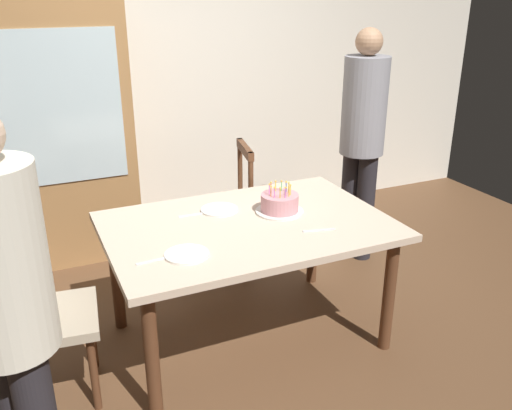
{
  "coord_description": "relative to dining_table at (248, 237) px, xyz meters",
  "views": [
    {
      "loc": [
        -1.11,
        -2.54,
        1.96
      ],
      "look_at": [
        0.05,
        0.0,
        0.85
      ],
      "focal_mm": 38.26,
      "sensor_mm": 36.0,
      "label": 1
    }
  ],
  "objects": [
    {
      "name": "china_cabinet",
      "position": [
        -0.85,
        1.56,
        0.29
      ],
      "size": [
        1.1,
        0.45,
        1.9
      ],
      "color": "#9E7042",
      "rests_on": "ground"
    },
    {
      "name": "chair_spindle_back",
      "position": [
        0.17,
        0.84,
        -0.2
      ],
      "size": [
        0.52,
        0.52,
        0.95
      ],
      "color": "beige",
      "rests_on": "ground"
    },
    {
      "name": "chair_upholstered",
      "position": [
        -1.17,
        -0.05,
        -0.13
      ],
      "size": [
        0.49,
        0.49,
        0.95
      ],
      "color": "tan",
      "rests_on": "ground"
    },
    {
      "name": "back_wall",
      "position": [
        0.0,
        1.85,
        0.64
      ],
      "size": [
        6.4,
        0.1,
        2.6
      ],
      "primitive_type": "cube",
      "color": "silver",
      "rests_on": "ground"
    },
    {
      "name": "fork_near_guest",
      "position": [
        0.31,
        -0.25,
        0.09
      ],
      "size": [
        0.18,
        0.06,
        0.01
      ],
      "primitive_type": "cube",
      "rotation": [
        0.0,
        0.0,
        -0.23
      ],
      "color": "silver",
      "rests_on": "dining_table"
    },
    {
      "name": "ground",
      "position": [
        0.0,
        0.0,
        -0.66
      ],
      "size": [
        6.4,
        6.4,
        0.0
      ],
      "primitive_type": "plane",
      "color": "brown"
    },
    {
      "name": "person_celebrant",
      "position": [
        -1.22,
        -0.75,
        0.28
      ],
      "size": [
        0.32,
        0.32,
        1.65
      ],
      "color": "#262328",
      "rests_on": "ground"
    },
    {
      "name": "fork_far_side",
      "position": [
        -0.24,
        0.23,
        0.09
      ],
      "size": [
        0.18,
        0.03,
        0.01
      ],
      "primitive_type": "cube",
      "rotation": [
        0.0,
        0.0,
        -0.06
      ],
      "color": "silver",
      "rests_on": "dining_table"
    },
    {
      "name": "dining_table",
      "position": [
        0.0,
        0.0,
        0.0
      ],
      "size": [
        1.56,
        1.05,
        0.75
      ],
      "color": "beige",
      "rests_on": "ground"
    },
    {
      "name": "plate_near_celebrant",
      "position": [
        -0.43,
        -0.24,
        0.09
      ],
      "size": [
        0.22,
        0.22,
        0.01
      ],
      "primitive_type": "cylinder",
      "color": "white",
      "rests_on": "dining_table"
    },
    {
      "name": "person_guest",
      "position": [
        1.19,
        0.65,
        0.32
      ],
      "size": [
        0.32,
        0.32,
        1.72
      ],
      "color": "#262328",
      "rests_on": "ground"
    },
    {
      "name": "birthday_cake",
      "position": [
        0.23,
        0.07,
        0.14
      ],
      "size": [
        0.28,
        0.28,
        0.18
      ],
      "color": "silver",
      "rests_on": "dining_table"
    },
    {
      "name": "fork_near_celebrant",
      "position": [
        -0.59,
        -0.23,
        0.09
      ],
      "size": [
        0.18,
        0.03,
        0.01
      ],
      "primitive_type": "cube",
      "rotation": [
        0.0,
        0.0,
        0.05
      ],
      "color": "silver",
      "rests_on": "dining_table"
    },
    {
      "name": "plate_far_side",
      "position": [
        -0.08,
        0.24,
        0.09
      ],
      "size": [
        0.22,
        0.22,
        0.01
      ],
      "primitive_type": "cylinder",
      "color": "white",
      "rests_on": "dining_table"
    }
  ]
}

